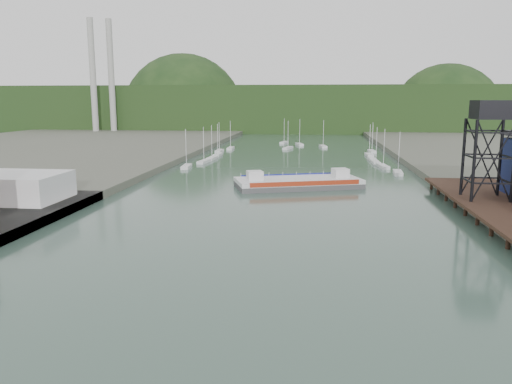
# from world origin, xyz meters

# --- Properties ---
(white_shed) EXTENTS (18.00, 12.00, 4.50)m
(white_shed) POSITION_xyz_m (-44.00, 50.00, 3.85)
(white_shed) COLOR silver
(white_shed) RESTS_ON west_quay
(lift_tower) EXTENTS (6.50, 6.50, 16.00)m
(lift_tower) POSITION_xyz_m (35.00, 58.00, 15.65)
(lift_tower) COLOR black
(lift_tower) RESTS_ON east_pier
(marina_sailboats) EXTENTS (57.71, 92.65, 0.90)m
(marina_sailboats) POSITION_xyz_m (0.08, 138.46, 0.35)
(marina_sailboats) COLOR silver
(marina_sailboats) RESTS_ON ground
(smokestacks) EXTENTS (11.20, 8.20, 60.00)m
(smokestacks) POSITION_xyz_m (-106.00, 232.50, 30.00)
(smokestacks) COLOR #A3A39E
(smokestacks) RESTS_ON ground
(distant_hills) EXTENTS (500.00, 120.00, 80.00)m
(distant_hills) POSITION_xyz_m (-3.98, 301.35, 10.38)
(distant_hills) COLOR black
(distant_hills) RESTS_ON ground
(chain_ferry) EXTENTS (27.90, 17.99, 3.74)m
(chain_ferry) POSITION_xyz_m (3.57, 77.31, 1.07)
(chain_ferry) COLOR #49494B
(chain_ferry) RESTS_ON ground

